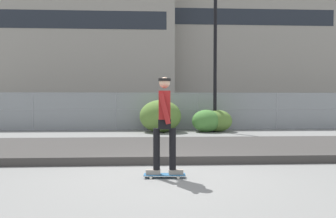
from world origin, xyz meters
TOP-DOWN VIEW (x-y plane):
  - ground_plane at (0.00, 0.00)m, footprint 120.00×120.00m
  - gravel_berm at (0.00, 2.87)m, footprint 12.74×3.75m
  - skateboard at (-0.00, -0.14)m, footprint 0.81×0.23m
  - skater at (-0.00, -0.14)m, footprint 0.72×0.59m
  - chain_fence at (0.00, 9.24)m, footprint 20.14×0.06m
  - street_lamp at (2.69, 8.29)m, footprint 0.44×0.44m
  - parked_car_near at (-2.33, 12.01)m, footprint 4.42×2.00m
  - parked_car_mid at (4.64, 12.01)m, footprint 4.50×2.15m
  - library_building at (-11.77, 43.61)m, footprint 29.37×12.31m
  - office_block at (13.81, 48.02)m, footprint 31.56×12.37m
  - shrub_left at (0.13, 8.21)m, footprint 1.92×1.57m
  - shrub_center at (2.26, 8.16)m, footprint 1.34×1.09m
  - shrub_right at (2.85, 8.31)m, footprint 1.31×1.07m

SIDE VIEW (x-z plane):
  - ground_plane at x=0.00m, z-range 0.00..0.00m
  - skateboard at x=0.00m, z-range 0.02..0.09m
  - gravel_berm at x=0.00m, z-range 0.00..0.20m
  - shrub_right at x=2.85m, z-range 0.00..1.01m
  - shrub_center at x=2.26m, z-range 0.00..1.03m
  - shrub_left at x=0.13m, z-range 0.00..1.49m
  - parked_car_near at x=-2.33m, z-range 0.01..1.67m
  - parked_car_mid at x=4.64m, z-range 0.01..1.67m
  - chain_fence at x=0.00m, z-range 0.01..1.86m
  - skater at x=0.00m, z-range 0.21..2.07m
  - street_lamp at x=2.69m, z-range 0.83..7.60m
  - library_building at x=-11.77m, z-range 0.00..20.16m
  - office_block at x=13.81m, z-range 0.00..23.12m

